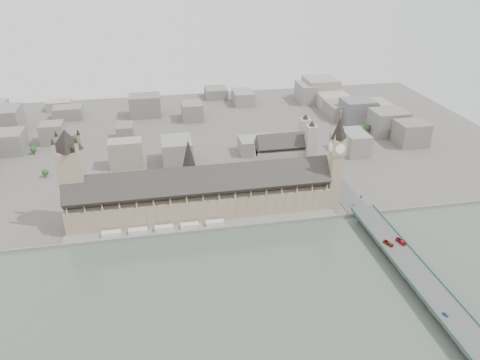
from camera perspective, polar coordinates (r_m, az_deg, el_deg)
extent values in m
plane|color=#595651|center=(473.02, -4.39, -5.31)|extent=(900.00, 900.00, 0.00)
plane|color=#47544A|center=(346.09, -0.82, -19.88)|extent=(600.00, 600.00, 0.00)
cube|color=slate|center=(459.66, -4.16, -6.14)|extent=(600.00, 1.50, 3.00)
cube|color=slate|center=(466.19, -4.28, -5.70)|extent=(270.00, 15.00, 2.00)
cube|color=silver|center=(465.92, -15.41, -6.31)|extent=(18.00, 7.00, 4.00)
cube|color=silver|center=(463.91, -12.33, -6.06)|extent=(18.00, 7.00, 4.00)
cube|color=silver|center=(463.25, -9.24, -5.80)|extent=(18.00, 7.00, 4.00)
cube|color=silver|center=(463.94, -6.15, -5.53)|extent=(18.00, 7.00, 4.00)
cube|color=silver|center=(465.97, -3.08, -5.23)|extent=(18.00, 7.00, 4.00)
cube|color=tan|center=(483.61, -4.73, -2.81)|extent=(265.00, 40.00, 25.00)
cube|color=#32302D|center=(472.78, -4.83, -0.44)|extent=(265.00, 40.73, 40.73)
cube|color=tan|center=(495.58, 11.40, -0.08)|extent=(12.00, 12.00, 62.00)
cube|color=gray|center=(479.37, 11.82, 4.07)|extent=(14.00, 14.00, 16.00)
cylinder|color=white|center=(482.09, 12.61, 4.12)|extent=(0.60, 10.00, 10.00)
cylinder|color=white|center=(476.74, 11.01, 4.02)|extent=(0.60, 10.00, 10.00)
cylinder|color=white|center=(485.48, 11.51, 4.40)|extent=(10.00, 0.60, 10.00)
cylinder|color=white|center=(473.29, 12.14, 3.73)|extent=(10.00, 0.60, 10.00)
cone|color=black|center=(472.44, 12.03, 6.19)|extent=(17.00, 17.00, 22.00)
cylinder|color=#C68A3A|center=(467.76, 12.20, 7.79)|extent=(1.00, 1.00, 6.00)
sphere|color=#C68A3A|center=(466.65, 12.24, 8.20)|extent=(2.00, 2.00, 2.00)
cone|color=gray|center=(482.93, 12.39, 5.73)|extent=(2.40, 2.40, 8.00)
cone|color=gray|center=(478.10, 10.94, 5.65)|extent=(2.40, 2.40, 8.00)
cone|color=gray|center=(471.88, 12.98, 5.15)|extent=(2.40, 2.40, 8.00)
cone|color=gray|center=(466.95, 11.51, 5.07)|extent=(2.40, 2.40, 8.00)
cube|color=tan|center=(481.16, -19.52, -0.85)|extent=(23.00, 23.00, 80.00)
cone|color=black|center=(461.19, -20.47, 4.65)|extent=(30.00, 30.00, 20.00)
cylinder|color=gray|center=(473.79, -6.16, 0.63)|extent=(12.00, 12.00, 20.00)
cone|color=black|center=(463.64, -6.30, 3.29)|extent=(13.00, 13.00, 28.00)
cube|color=#474749|center=(445.59, 18.46, -8.31)|extent=(25.00, 325.00, 10.25)
cube|color=#A49D93|center=(565.22, 4.98, 2.33)|extent=(60.00, 28.00, 34.00)
cube|color=#32302D|center=(556.39, 5.07, 4.38)|extent=(60.00, 28.28, 28.28)
cube|color=#A49D93|center=(578.71, 7.78, 4.40)|extent=(12.00, 12.00, 64.00)
cube|color=#A49D93|center=(557.91, 8.54, 3.46)|extent=(12.00, 12.00, 64.00)
imported|color=#9F2B12|center=(443.00, 17.64, -7.36)|extent=(6.15, 10.31, 2.84)
imported|color=#B31622|center=(448.74, 19.01, -7.10)|extent=(4.80, 11.41, 3.10)
imported|color=#174A96|center=(383.95, 23.76, -14.77)|extent=(3.05, 5.09, 1.62)
imported|color=gray|center=(513.04, 14.56, -1.98)|extent=(4.19, 5.74, 1.54)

